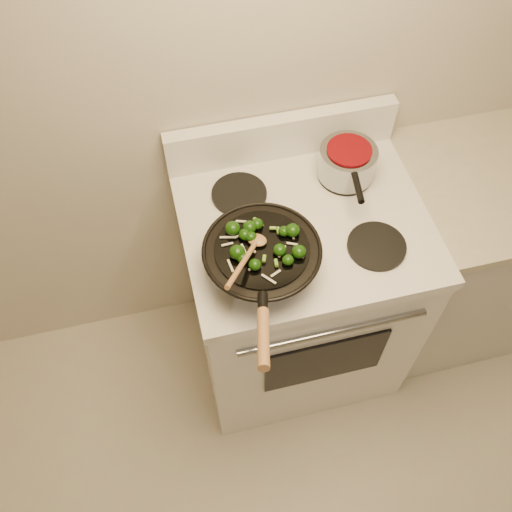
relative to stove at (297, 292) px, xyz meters
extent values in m
plane|color=beige|center=(0.03, 0.33, 0.83)|extent=(3.50, 0.00, 3.50)
cube|color=white|center=(0.00, 0.00, -0.03)|extent=(0.76, 0.64, 0.88)
cube|color=white|center=(0.00, 0.00, 0.43)|extent=(0.78, 0.66, 0.04)
cube|color=white|center=(0.00, 0.30, 0.53)|extent=(0.78, 0.05, 0.16)
cylinder|color=#919499|center=(0.00, -0.33, 0.31)|extent=(0.60, 0.02, 0.02)
cube|color=black|center=(0.00, -0.33, 0.08)|extent=(0.42, 0.01, 0.28)
cylinder|color=black|center=(-0.18, -0.15, 0.46)|extent=(0.18, 0.18, 0.01)
cylinder|color=black|center=(0.18, -0.15, 0.46)|extent=(0.18, 0.18, 0.01)
cylinder|color=black|center=(-0.18, 0.15, 0.46)|extent=(0.18, 0.18, 0.01)
cylinder|color=black|center=(0.18, 0.15, 0.46)|extent=(0.18, 0.18, 0.01)
cube|color=silver|center=(0.76, 0.03, -0.03)|extent=(0.81, 0.60, 0.88)
torus|color=black|center=(-0.18, -0.15, 0.56)|extent=(0.34, 0.34, 0.01)
cylinder|color=black|center=(-0.18, -0.15, 0.56)|extent=(0.27, 0.27, 0.01)
cylinder|color=black|center=(-0.22, -0.34, 0.60)|extent=(0.04, 0.06, 0.04)
cylinder|color=#9D6A3D|center=(-0.25, -0.45, 0.63)|extent=(0.07, 0.18, 0.07)
ellipsoid|color=#123408|center=(-0.18, -0.08, 0.58)|extent=(0.03, 0.03, 0.03)
cylinder|color=#4C782B|center=(-0.17, -0.08, 0.57)|extent=(0.02, 0.02, 0.02)
ellipsoid|color=#123408|center=(-0.12, -0.22, 0.58)|extent=(0.03, 0.03, 0.03)
ellipsoid|color=#123408|center=(-0.25, -0.16, 0.58)|extent=(0.04, 0.04, 0.04)
ellipsoid|color=#123408|center=(-0.08, -0.12, 0.58)|extent=(0.04, 0.04, 0.04)
cylinder|color=#4C782B|center=(-0.07, -0.12, 0.57)|extent=(0.02, 0.02, 0.01)
ellipsoid|color=#123408|center=(-0.09, -0.20, 0.58)|extent=(0.04, 0.04, 0.03)
ellipsoid|color=#123408|center=(-0.20, -0.12, 0.58)|extent=(0.03, 0.03, 0.03)
ellipsoid|color=#123408|center=(-0.20, -0.08, 0.58)|extent=(0.04, 0.04, 0.03)
cylinder|color=#4C782B|center=(-0.19, -0.08, 0.57)|extent=(0.02, 0.02, 0.02)
ellipsoid|color=#123408|center=(-0.14, -0.18, 0.58)|extent=(0.04, 0.04, 0.03)
ellipsoid|color=#123408|center=(-0.24, -0.18, 0.58)|extent=(0.03, 0.03, 0.03)
ellipsoid|color=#123408|center=(-0.11, -0.12, 0.58)|extent=(0.03, 0.03, 0.03)
cylinder|color=#4C782B|center=(-0.10, -0.12, 0.57)|extent=(0.02, 0.02, 0.01)
ellipsoid|color=#123408|center=(-0.22, -0.10, 0.58)|extent=(0.03, 0.03, 0.03)
ellipsoid|color=#123408|center=(-0.21, -0.21, 0.58)|extent=(0.04, 0.04, 0.03)
ellipsoid|color=#123408|center=(-0.25, -0.08, 0.58)|extent=(0.04, 0.04, 0.04)
cylinder|color=#4C782B|center=(-0.23, -0.08, 0.57)|extent=(0.02, 0.02, 0.01)
cube|color=beige|center=(-0.27, -0.12, 0.57)|extent=(0.03, 0.01, 0.00)
cube|color=beige|center=(-0.16, -0.24, 0.57)|extent=(0.03, 0.02, 0.00)
cube|color=beige|center=(-0.26, -0.10, 0.57)|extent=(0.05, 0.02, 0.00)
cube|color=beige|center=(-0.19, -0.26, 0.57)|extent=(0.03, 0.04, 0.00)
cube|color=beige|center=(-0.08, -0.12, 0.57)|extent=(0.01, 0.04, 0.00)
cube|color=beige|center=(-0.22, -0.09, 0.57)|extent=(0.04, 0.02, 0.00)
cube|color=beige|center=(-0.09, -0.19, 0.57)|extent=(0.02, 0.04, 0.00)
cube|color=beige|center=(-0.09, -0.16, 0.57)|extent=(0.03, 0.02, 0.00)
cube|color=beige|center=(-0.22, -0.21, 0.57)|extent=(0.03, 0.02, 0.00)
cube|color=beige|center=(-0.13, -0.16, 0.57)|extent=(0.03, 0.01, 0.00)
cube|color=beige|center=(-0.21, -0.05, 0.57)|extent=(0.04, 0.02, 0.00)
cube|color=beige|center=(-0.23, -0.14, 0.57)|extent=(0.01, 0.03, 0.00)
cube|color=beige|center=(-0.28, -0.19, 0.57)|extent=(0.01, 0.04, 0.00)
cylinder|color=#619530|center=(-0.16, -0.21, 0.57)|extent=(0.01, 0.03, 0.01)
cylinder|color=#619530|center=(-0.21, -0.08, 0.57)|extent=(0.01, 0.02, 0.01)
cylinder|color=#619530|center=(-0.17, -0.06, 0.57)|extent=(0.02, 0.02, 0.01)
cylinder|color=#619530|center=(-0.18, -0.19, 0.57)|extent=(0.02, 0.02, 0.01)
cylinder|color=#619530|center=(-0.12, -0.11, 0.57)|extent=(0.02, 0.02, 0.01)
cylinder|color=#619530|center=(-0.13, -0.10, 0.57)|extent=(0.02, 0.02, 0.02)
sphere|color=#F4E8AC|center=(-0.23, -0.16, 0.57)|extent=(0.01, 0.01, 0.01)
sphere|color=#F4E8AC|center=(-0.20, -0.16, 0.57)|extent=(0.01, 0.01, 0.01)
sphere|color=#F4E8AC|center=(-0.14, -0.19, 0.57)|extent=(0.01, 0.01, 0.01)
ellipsoid|color=#9D6A3D|center=(-0.19, -0.13, 0.58)|extent=(0.07, 0.07, 0.02)
cylinder|color=#9D6A3D|center=(-0.25, -0.23, 0.62)|extent=(0.13, 0.19, 0.10)
cylinder|color=#919499|center=(0.18, 0.15, 0.51)|extent=(0.19, 0.19, 0.10)
cylinder|color=#68040A|center=(0.18, 0.15, 0.57)|extent=(0.14, 0.14, 0.01)
cylinder|color=black|center=(0.16, 0.00, 0.56)|extent=(0.04, 0.12, 0.02)
camera|label=1|loc=(-0.41, -1.03, 1.87)|focal=40.00mm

